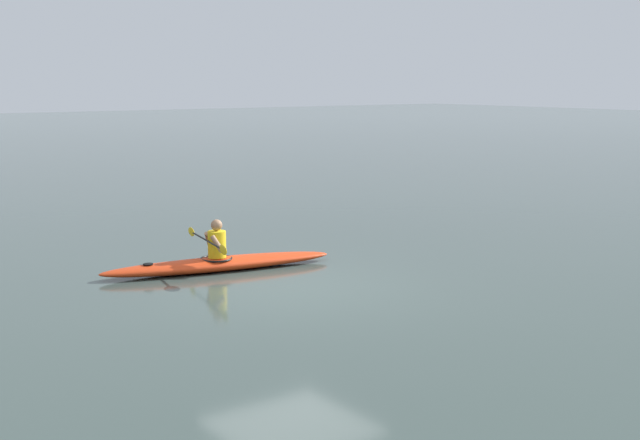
# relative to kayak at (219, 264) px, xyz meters

# --- Properties ---
(ground_plane) EXTENTS (160.00, 160.00, 0.00)m
(ground_plane) POSITION_rel_kayak_xyz_m (-0.34, 1.86, -0.13)
(ground_plane) COLOR #384742
(kayak) EXTENTS (4.45, 1.55, 0.25)m
(kayak) POSITION_rel_kayak_xyz_m (0.00, 0.00, 0.00)
(kayak) COLOR red
(kayak) RESTS_ON ground
(kayaker) EXTENTS (0.62, 2.31, 0.71)m
(kayaker) POSITION_rel_kayak_xyz_m (0.06, -0.01, 0.43)
(kayaker) COLOR yellow
(kayaker) RESTS_ON kayak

